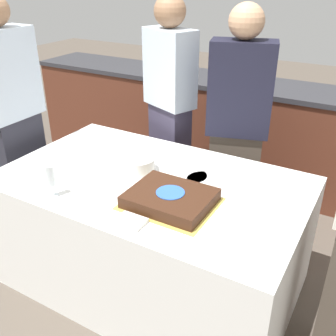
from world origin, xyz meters
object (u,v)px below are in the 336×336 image
object	(u,v)px
wine_glass	(51,177)
person_seated_left	(15,124)
person_standing_back	(170,112)
cake	(170,198)
plate_stack	(138,164)
person_cutting_cake	(237,127)

from	to	relation	value
wine_glass	person_seated_left	distance (m)	0.84
person_seated_left	person_standing_back	size ratio (longest dim) A/B	1.01
cake	wine_glass	xyz separation A→B (m)	(-0.57, -0.24, 0.08)
person_seated_left	plate_stack	bearing A→B (deg)	-87.18
wine_glass	person_standing_back	distance (m)	1.15
person_cutting_cake	cake	bearing A→B (deg)	73.17
cake	wine_glass	distance (m)	0.62
wine_glass	person_standing_back	bearing A→B (deg)	87.80
wine_glass	person_seated_left	world-z (taller)	person_seated_left
cake	person_seated_left	size ratio (longest dim) A/B	0.27
plate_stack	wine_glass	world-z (taller)	wine_glass
cake	person_cutting_cake	xyz separation A→B (m)	(-0.00, 0.91, 0.07)
person_seated_left	person_standing_back	xyz separation A→B (m)	(0.78, 0.74, 0.00)
plate_stack	wine_glass	xyz separation A→B (m)	(-0.23, -0.45, 0.07)
wine_glass	person_cutting_cake	xyz separation A→B (m)	(0.57, 1.15, -0.01)
cake	person_cutting_cake	distance (m)	0.91
cake	person_standing_back	size ratio (longest dim) A/B	0.27
plate_stack	person_seated_left	xyz separation A→B (m)	(-0.96, -0.05, 0.08)
cake	plate_stack	bearing A→B (deg)	147.56
cake	plate_stack	world-z (taller)	plate_stack
plate_stack	person_seated_left	size ratio (longest dim) A/B	0.12
plate_stack	person_seated_left	bearing A→B (deg)	-177.18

